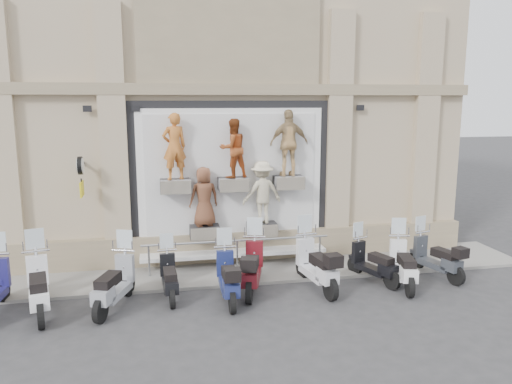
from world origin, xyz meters
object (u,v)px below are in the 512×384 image
guard_rail (237,256)px  scooter_h (374,254)px  scooter_d (169,269)px  scooter_j (437,249)px  scooter_i (404,255)px  scooter_g (316,255)px  clock_sign_bracket (81,171)px  scooter_e (228,268)px  scooter_b (38,276)px  scooter_f (252,258)px  scooter_c (114,273)px

guard_rail → scooter_h: 3.54m
scooter_d → scooter_j: bearing=-2.8°
scooter_i → scooter_g: bearing=-172.8°
clock_sign_bracket → scooter_g: 6.25m
scooter_d → scooter_e: scooter_e is taller
scooter_d → scooter_h: (5.11, 0.03, 0.02)m
guard_rail → clock_sign_bracket: 4.57m
scooter_h → clock_sign_bracket: bearing=145.3°
scooter_b → scooter_e: scooter_b is taller
scooter_f → scooter_h: 3.14m
scooter_d → scooter_h: 5.11m
scooter_b → scooter_c: scooter_b is taller
scooter_b → scooter_i: scooter_b is taller
clock_sign_bracket → scooter_b: size_ratio=0.48×
scooter_e → scooter_j: 5.56m
scooter_g → scooter_j: size_ratio=1.14×
guard_rail → scooter_b: (-4.61, -1.71, 0.40)m
clock_sign_bracket → scooter_c: 3.09m
scooter_e → scooter_h: bearing=8.4°
scooter_f → scooter_g: scooter_g is taller
scooter_c → scooter_g: 4.74m
scooter_d → scooter_j: 6.86m
scooter_h → scooter_i: bearing=-57.4°
clock_sign_bracket → scooter_i: size_ratio=0.52×
scooter_b → scooter_d: 2.82m
scooter_b → scooter_j: bearing=-10.7°
clock_sign_bracket → scooter_h: (7.18, -1.77, -2.08)m
scooter_c → scooter_d: (1.21, 0.40, -0.11)m
clock_sign_bracket → scooter_i: (7.78, -2.21, -2.00)m
scooter_g → scooter_f: bearing=166.1°
clock_sign_bracket → scooter_j: bearing=-11.2°
guard_rail → scooter_f: (0.15, -1.33, 0.37)m
scooter_c → scooter_d: scooter_c is taller
guard_rail → scooter_j: bearing=-14.5°
guard_rail → scooter_d: scooter_d is taller
clock_sign_bracket → scooter_d: 3.46m
clock_sign_bracket → scooter_c: size_ratio=0.51×
scooter_g → scooter_b: bearing=173.9°
scooter_d → scooter_g: bearing=-5.6°
scooter_g → clock_sign_bracket: bearing=152.7°
clock_sign_bracket → scooter_b: clock_sign_bracket is taller
scooter_b → scooter_h: 7.90m
scooter_c → scooter_j: bearing=22.7°
scooter_d → scooter_g: (3.53, -0.16, 0.15)m
clock_sign_bracket → scooter_b: (-0.71, -2.17, -1.93)m
scooter_f → scooter_j: 4.89m
scooter_c → scooter_d: size_ratio=1.16×
scooter_e → scooter_j: bearing=6.1°
scooter_h → scooter_j: 1.75m
scooter_i → scooter_f: bearing=-172.4°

